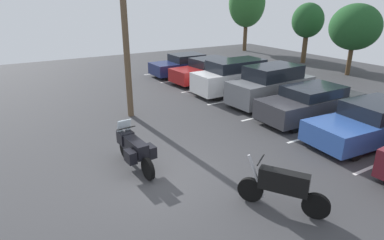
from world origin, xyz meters
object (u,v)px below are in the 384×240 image
car_white (234,77)px  car_charcoal (311,103)px  car_grey (271,86)px  utility_pole (124,16)px  car_navy (183,65)px  motorcycle_second (282,187)px  car_red (206,71)px  car_blue (370,123)px  motorcycle_touring (134,148)px

car_white → car_charcoal: car_white is taller
car_grey → utility_pole: (-1.87, -6.57, 3.32)m
car_navy → car_grey: size_ratio=0.92×
car_white → utility_pole: 7.07m
motorcycle_second → car_red: bearing=154.8°
car_navy → car_grey: 7.85m
motorcycle_second → car_navy: 15.34m
car_red → car_white: bearing=-0.8°
utility_pole → car_blue: bearing=42.3°
car_red → utility_pole: (3.42, -6.25, 3.50)m
car_red → motorcycle_touring: bearing=-44.6°
utility_pole → car_grey: bearing=74.1°
car_red → car_white: (2.79, -0.04, 0.17)m
motorcycle_second → car_grey: 8.80m
motorcycle_touring → car_navy: bearing=143.9°
motorcycle_second → car_charcoal: size_ratio=0.40×
motorcycle_touring → utility_pole: bearing=160.6°
motorcycle_second → car_white: (-9.04, 5.52, 0.29)m
car_navy → motorcycle_touring: bearing=-36.1°
motorcycle_second → car_white: car_white is taller
motorcycle_touring → car_blue: car_blue is taller
car_grey → car_blue: car_grey is taller
motorcycle_second → utility_pole: bearing=-175.3°
car_white → car_blue: size_ratio=0.90×
motorcycle_second → car_red: 13.07m
motorcycle_second → car_blue: bearing=103.1°
car_red → car_charcoal: car_red is taller
car_navy → car_white: 5.34m
car_white → car_navy: bearing=-178.4°
car_red → car_navy: bearing=-175.8°
motorcycle_second → utility_pole: 9.18m
car_blue → utility_pole: size_ratio=0.61×
car_grey → car_navy: bearing=-176.2°
motorcycle_touring → car_grey: size_ratio=0.49×
motorcycle_second → car_grey: bearing=138.0°
car_red → car_white: 2.79m
motorcycle_second → car_blue: size_ratio=0.39×
car_navy → car_blue: (13.04, 0.37, 0.02)m
motorcycle_touring → car_grey: car_grey is taller
motorcycle_touring → motorcycle_second: motorcycle_touring is taller
motorcycle_touring → car_grey: 8.60m
car_blue → car_white: bearing=-178.3°
car_white → car_grey: bearing=8.4°
car_grey → car_charcoal: car_grey is taller
car_navy → car_white: car_white is taller
car_red → car_blue: car_red is taller
motorcycle_touring → car_charcoal: bearing=91.1°
car_blue → utility_pole: utility_pole is taller
car_grey → car_blue: (5.20, -0.14, -0.22)m
motorcycle_touring → motorcycle_second: (3.87, 2.28, -0.02)m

